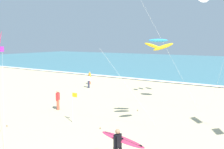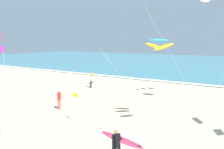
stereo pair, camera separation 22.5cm
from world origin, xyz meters
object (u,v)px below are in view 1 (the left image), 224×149
at_px(surfer_lead, 120,142).
at_px(kite_arc_cobalt_far, 158,45).
at_px(bystander_red_top, 58,100).
at_px(bystander_yellow_top, 90,78).
at_px(lifeguard_flag, 73,104).
at_px(bystander_white_top, 89,81).

relative_size(surfer_lead, kite_arc_cobalt_far, 0.41).
relative_size(surfer_lead, bystander_red_top, 1.44).
bearing_deg(bystander_yellow_top, lifeguard_flag, -57.27).
distance_m(bystander_red_top, bystander_white_top, 9.16).
bearing_deg(lifeguard_flag, bystander_red_top, 151.12).
bearing_deg(bystander_white_top, lifeguard_flag, -57.54).
distance_m(kite_arc_cobalt_far, bystander_red_top, 9.15).
xyz_separation_m(bystander_red_top, bystander_white_top, (-3.45, 8.49, 0.00)).
distance_m(surfer_lead, bystander_yellow_top, 20.26).
height_order(kite_arc_cobalt_far, bystander_red_top, kite_arc_cobalt_far).
xyz_separation_m(surfer_lead, lifeguard_flag, (-5.49, 3.24, 0.22)).
height_order(surfer_lead, lifeguard_flag, lifeguard_flag).
bearing_deg(kite_arc_cobalt_far, lifeguard_flag, -156.39).
bearing_deg(bystander_white_top, kite_arc_cobalt_far, -34.80).
bearing_deg(bystander_yellow_top, bystander_red_top, -65.49).
bearing_deg(bystander_red_top, bystander_yellow_top, 114.51).
bearing_deg(bystander_yellow_top, bystander_white_top, -55.93).
xyz_separation_m(surfer_lead, bystander_white_top, (-11.95, 13.39, -0.24)).
xyz_separation_m(surfer_lead, bystander_yellow_top, (-13.26, 15.32, -0.24)).
bearing_deg(surfer_lead, bystander_red_top, 150.05).
bearing_deg(lifeguard_flag, bystander_yellow_top, 122.73).
distance_m(bystander_white_top, lifeguard_flag, 12.04).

